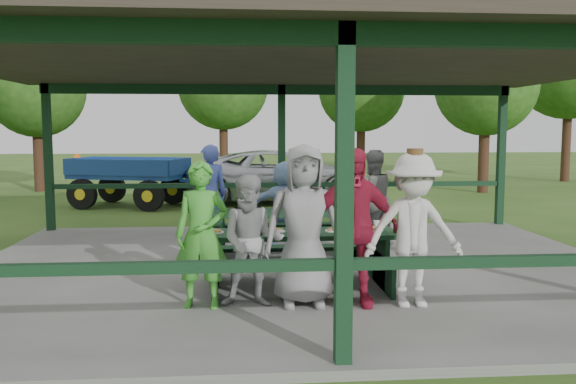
{
  "coord_description": "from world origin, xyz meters",
  "views": [
    {
      "loc": [
        -0.93,
        -9.05,
        2.2
      ],
      "look_at": [
        -0.2,
        -0.3,
        1.28
      ],
      "focal_mm": 38.0,
      "sensor_mm": 36.0,
      "label": 1
    }
  ],
  "objects": [
    {
      "name": "tree_far_right",
      "position": [
        12.63,
        15.16,
        4.82
      ],
      "size": [
        4.55,
        4.55,
        7.11
      ],
      "color": "#341F15",
      "rests_on": "ground"
    },
    {
      "name": "contestant_grey_mid",
      "position": [
        -0.15,
        -1.97,
        1.06
      ],
      "size": [
        0.95,
        0.63,
        1.92
      ],
      "primitive_type": "imported",
      "rotation": [
        0.0,
        0.0,
        -0.02
      ],
      "color": "gray",
      "rests_on": "concrete_slab"
    },
    {
      "name": "tree_far_left",
      "position": [
        -7.84,
        12.81,
        3.53
      ],
      "size": [
        3.34,
        3.34,
        5.22
      ],
      "color": "#341F15",
      "rests_on": "ground"
    },
    {
      "name": "ground",
      "position": [
        0.0,
        0.0,
        0.0
      ],
      "size": [
        90.0,
        90.0,
        0.0
      ],
      "primitive_type": "plane",
      "color": "#2F531A",
      "rests_on": "ground"
    },
    {
      "name": "tree_mid",
      "position": [
        4.26,
        16.39,
        3.82
      ],
      "size": [
        3.62,
        3.62,
        5.65
      ],
      "color": "#341F15",
      "rests_on": "ground"
    },
    {
      "name": "spectator_lblue",
      "position": [
        -0.1,
        1.79,
        0.86
      ],
      "size": [
        1.42,
        0.48,
        1.52
      ],
      "primitive_type": "imported",
      "rotation": [
        0.0,
        0.0,
        3.16
      ],
      "color": "#8FB1DD",
      "rests_on": "concrete_slab"
    },
    {
      "name": "contestant_grey_left",
      "position": [
        -0.77,
        -1.97,
        0.88
      ],
      "size": [
        0.8,
        0.65,
        1.56
      ],
      "primitive_type": "imported",
      "rotation": [
        0.0,
        0.0,
        -0.08
      ],
      "color": "#9A9B9D",
      "rests_on": "concrete_slab"
    },
    {
      "name": "spectator_grey",
      "position": [
        1.47,
        1.63,
        0.96
      ],
      "size": [
        1.0,
        0.89,
        1.72
      ],
      "primitive_type": "imported",
      "rotation": [
        0.0,
        0.0,
        3.48
      ],
      "color": "gray",
      "rests_on": "concrete_slab"
    },
    {
      "name": "tree_left",
      "position": [
        -1.51,
        16.7,
        3.99
      ],
      "size": [
        3.77,
        3.77,
        5.89
      ],
      "color": "#341F15",
      "rests_on": "ground"
    },
    {
      "name": "picnic_table_far",
      "position": [
        -0.1,
        0.8,
        0.57
      ],
      "size": [
        2.54,
        1.39,
        0.75
      ],
      "color": "black",
      "rests_on": "concrete_slab"
    },
    {
      "name": "pickup_truck",
      "position": [
        0.31,
        9.06,
        0.77
      ],
      "size": [
        5.6,
        2.63,
        1.55
      ],
      "primitive_type": "imported",
      "rotation": [
        0.0,
        0.0,
        1.58
      ],
      "color": "silver",
      "rests_on": "ground"
    },
    {
      "name": "table_setting",
      "position": [
        0.13,
        -1.17,
        0.88
      ],
      "size": [
        2.48,
        0.45,
        0.1
      ],
      "color": "white",
      "rests_on": "picnic_table_near"
    },
    {
      "name": "contestant_white_fedora",
      "position": [
        1.12,
        -2.13,
        1.01
      ],
      "size": [
        1.18,
        0.69,
        1.87
      ],
      "rotation": [
        0.0,
        0.0,
        -0.01
      ],
      "color": "silver",
      "rests_on": "concrete_slab"
    },
    {
      "name": "spectator_blue",
      "position": [
        -1.45,
        2.08,
        1.0
      ],
      "size": [
        0.74,
        0.58,
        1.81
      ],
      "primitive_type": "imported",
      "rotation": [
        0.0,
        0.0,
        3.38
      ],
      "color": "#4454B1",
      "rests_on": "concrete_slab"
    },
    {
      "name": "contestant_red",
      "position": [
        0.42,
        -2.04,
        1.04
      ],
      "size": [
        1.11,
        0.5,
        1.87
      ],
      "primitive_type": "imported",
      "rotation": [
        0.0,
        0.0,
        0.04
      ],
      "color": "#A31B37",
      "rests_on": "concrete_slab"
    },
    {
      "name": "picnic_table_near",
      "position": [
        -0.13,
        -1.2,
        0.57
      ],
      "size": [
        2.55,
        1.39,
        0.75
      ],
      "color": "black",
      "rests_on": "concrete_slab"
    },
    {
      "name": "pavilion_structure",
      "position": [
        0.0,
        0.0,
        3.17
      ],
      "size": [
        10.6,
        8.6,
        3.24
      ],
      "color": "black",
      "rests_on": "concrete_slab"
    },
    {
      "name": "tree_right",
      "position": [
        7.46,
        11.15,
        3.64
      ],
      "size": [
        3.44,
        3.44,
        5.38
      ],
      "color": "#341F15",
      "rests_on": "ground"
    },
    {
      "name": "concrete_slab",
      "position": [
        0.0,
        0.0,
        0.05
      ],
      "size": [
        10.0,
        8.0,
        0.1
      ],
      "primitive_type": "cube",
      "color": "#63635F",
      "rests_on": "ground"
    },
    {
      "name": "contestant_green",
      "position": [
        -1.35,
        -1.97,
        0.96
      ],
      "size": [
        0.68,
        0.5,
        1.72
      ],
      "primitive_type": "imported",
      "rotation": [
        0.0,
        0.0,
        -0.15
      ],
      "color": "green",
      "rests_on": "concrete_slab"
    },
    {
      "name": "farm_trailer",
      "position": [
        -3.97,
        8.29,
        0.73
      ],
      "size": [
        4.24,
        2.58,
        1.47
      ],
      "rotation": [
        0.0,
        0.0,
        -0.3
      ],
      "color": "navy",
      "rests_on": "ground"
    }
  ]
}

